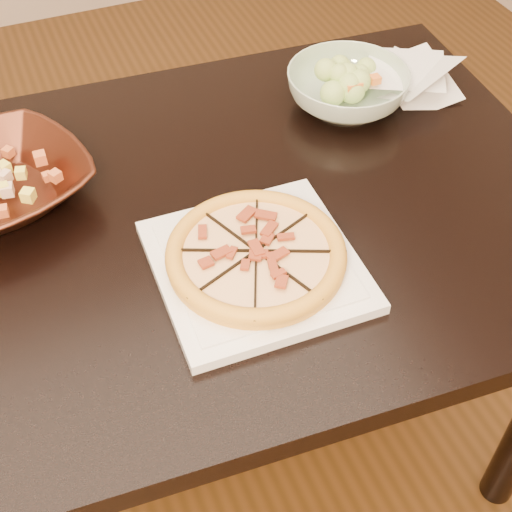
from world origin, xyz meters
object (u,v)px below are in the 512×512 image
at_px(plate, 256,265).
at_px(dining_table, 181,265).
at_px(pizza, 256,254).
at_px(salad_bowl, 347,89).
at_px(bronze_bowl, 1,183).

bearing_deg(plate, dining_table, 115.97).
bearing_deg(pizza, plate, -27.46).
relative_size(dining_table, salad_bowl, 6.13).
xyz_separation_m(pizza, salad_bowl, (0.31, 0.32, 0.00)).
height_order(plate, bronze_bowl, bronze_bowl).
relative_size(plate, salad_bowl, 1.32).
relative_size(pizza, bronze_bowl, 0.96).
height_order(dining_table, pizza, pizza).
bearing_deg(pizza, dining_table, 115.96).
relative_size(plate, pizza, 1.13).
bearing_deg(bronze_bowl, dining_table, -31.96).
bearing_deg(salad_bowl, dining_table, -156.30).
bearing_deg(plate, bronze_bowl, 136.16).
height_order(pizza, bronze_bowl, bronze_bowl).
distance_m(plate, pizza, 0.02).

